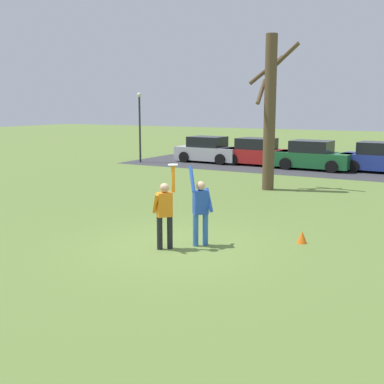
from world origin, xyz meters
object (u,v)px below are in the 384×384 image
frisbee_disc (173,165)px  parked_car_green (313,156)px  bare_tree_tall (270,110)px  person_defender (201,208)px  parked_car_red (258,153)px  person_catcher (165,210)px  parked_car_blue (382,159)px  field_cone_orange (302,237)px  parked_car_silver (209,151)px  lamppost_by_lot (140,120)px

frisbee_disc → parked_car_green: frisbee_disc is taller
bare_tree_tall → person_defender: bearing=-80.2°
parked_car_red → parked_car_green: same height
person_catcher → parked_car_blue: (2.42, 17.53, -0.25)m
person_defender → frisbee_disc: bearing=-0.0°
parked_car_blue → field_cone_orange: parked_car_blue is taller
parked_car_blue → frisbee_disc: bearing=-95.0°
parked_car_green → field_cone_orange: size_ratio=13.04×
parked_car_silver → parked_car_green: size_ratio=1.00×
person_defender → parked_car_green: bearing=-131.9°
bare_tree_tall → lamppost_by_lot: bare_tree_tall is taller
frisbee_disc → parked_car_green: size_ratio=0.06×
parked_car_silver → field_cone_orange: 18.43m
frisbee_disc → person_defender: bearing=47.9°
frisbee_disc → parked_car_red: (-4.61, 17.16, -1.37)m
parked_car_silver → parked_car_green: same height
field_cone_orange → bare_tree_tall: bearing=116.7°
person_defender → parked_car_red: size_ratio=0.49×
parked_car_green → bare_tree_tall: 7.84m
person_catcher → parked_car_red: (-4.46, 17.33, -0.25)m
frisbee_disc → parked_car_blue: size_ratio=0.06×
lamppost_by_lot → parked_car_blue: bearing=9.8°
frisbee_disc → parked_car_silver: (-7.85, 17.11, -1.37)m
parked_car_blue → field_cone_orange: 15.39m
frisbee_disc → parked_car_red: 17.82m
person_defender → frisbee_disc: size_ratio=8.45×
parked_car_blue → lamppost_by_lot: lamppost_by_lot is taller
parked_car_silver → lamppost_by_lot: 4.64m
bare_tree_tall → lamppost_by_lot: 11.92m
parked_car_red → parked_car_blue: bearing=4.1°
person_catcher → parked_car_red: 17.90m
person_defender → parked_car_green: size_ratio=0.49×
person_catcher → field_cone_orange: bearing=-10.4°
parked_car_blue → parked_car_green: bearing=-168.1°
person_defender → parked_car_blue: 16.94m
frisbee_disc → field_cone_orange: frisbee_disc is taller
person_defender → parked_car_green: person_defender is taller
parked_car_blue → lamppost_by_lot: (-13.81, -2.38, 1.86)m
person_catcher → frisbee_disc: frisbee_disc is taller
parked_car_red → lamppost_by_lot: 7.50m
parked_car_silver → parked_car_blue: bearing=3.9°
frisbee_disc → bare_tree_tall: bare_tree_tall is taller
field_cone_orange → parked_car_red: bearing=115.6°
parked_car_silver → lamppost_by_lot: (-3.69, -2.12, 1.86)m
frisbee_disc → parked_car_green: (-1.22, 16.78, -1.37)m
parked_car_red → bare_tree_tall: bare_tree_tall is taller
person_defender → frisbee_disc: frisbee_disc is taller
lamppost_by_lot → frisbee_disc: bearing=-52.4°
field_cone_orange → parked_car_blue: bearing=91.5°
person_defender → frisbee_disc: 1.32m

